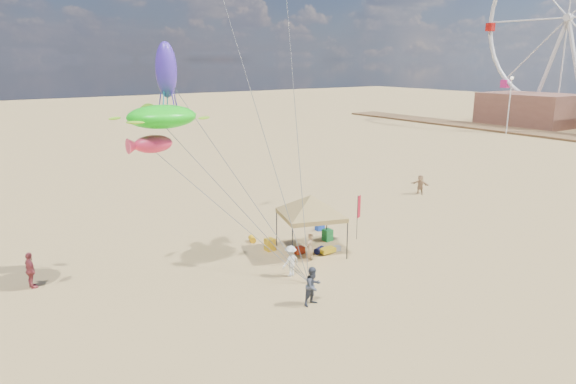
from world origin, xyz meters
name	(u,v)px	position (x,y,z in m)	size (l,w,h in m)	color
ground	(323,285)	(0.00, 0.00, 0.00)	(280.00, 280.00, 0.00)	tan
canopy_tent	(311,197)	(2.14, 3.85, 3.22)	(5.96, 5.96, 3.86)	black
feather_flag	(359,209)	(5.89, 4.06, 1.84)	(0.39, 0.18, 2.74)	black
cooler_red	(299,250)	(1.50, 4.05, 0.19)	(0.54, 0.38, 0.38)	#AB280D
cooler_blue	(320,227)	(5.00, 6.64, 0.19)	(0.54, 0.38, 0.38)	#153AB2
bag_navy	(319,250)	(2.46, 3.46, 0.18)	(0.36, 0.36, 0.60)	black
bag_orange	(252,239)	(0.32, 7.20, 0.18)	(0.36, 0.36, 0.60)	#E19F0C
chair_green	(327,235)	(4.16, 4.83, 0.35)	(0.50, 0.50, 0.70)	#167C33
chair_yellow	(270,245)	(0.41, 5.41, 0.35)	(0.50, 0.50, 0.70)	gold
crate_grey	(337,248)	(3.52, 3.18, 0.14)	(0.34, 0.30, 0.28)	gray
beach_cart	(327,250)	(2.79, 3.15, 0.20)	(0.90, 0.50, 0.24)	gold
person_near_a	(310,247)	(1.29, 2.83, 0.77)	(0.56, 0.37, 1.55)	tan
person_near_b	(313,286)	(-1.68, -1.35, 0.88)	(0.86, 0.67, 1.77)	#3B4251
person_near_c	(291,261)	(-0.68, 1.79, 0.80)	(1.03, 0.59, 1.59)	white
person_far_a	(30,270)	(-11.60, 7.64, 0.89)	(1.05, 0.44, 1.79)	#AD424A
person_far_c	(420,184)	(17.34, 9.27, 0.79)	(1.46, 0.47, 1.58)	tan
building_north	(529,109)	(67.00, 30.00, 2.60)	(10.00, 14.00, 5.20)	#8C5947
lamp_north	(510,96)	(55.00, 26.00, 5.52)	(0.50, 0.50, 8.25)	silver
ferris_wheel	(567,27)	(72.00, 28.03, 15.60)	(1.21, 29.36, 31.52)	silver
turtle_kite	(162,117)	(-5.76, 4.86, 8.01)	(3.22, 2.57, 1.07)	#14F414
fish_kite	(153,144)	(-6.32, 4.65, 6.83)	(1.82, 0.91, 0.81)	#FF2D57
squid_kite	(166,70)	(-5.03, 5.83, 10.08)	(1.00, 1.00, 2.61)	#4A2BC0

